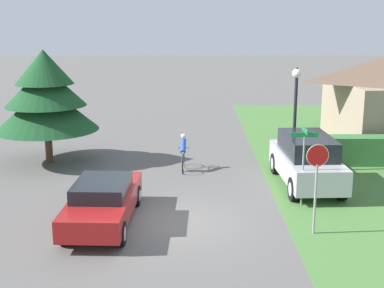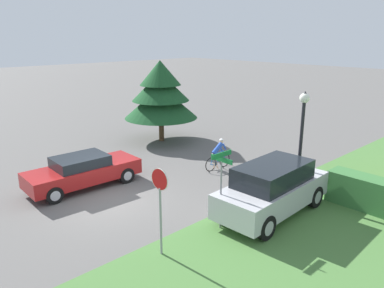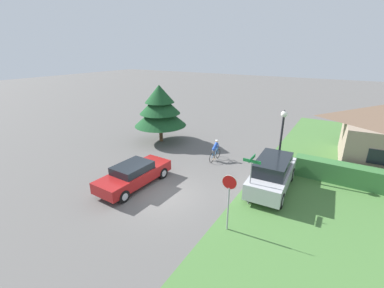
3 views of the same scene
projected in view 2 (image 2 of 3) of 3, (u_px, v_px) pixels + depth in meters
The scene contains 8 objects.
ground_plane at pixel (112, 202), 14.50m from camera, with size 140.00×140.00×0.00m, color #5B5956.
sedan_left_lane at pixel (83, 171), 15.72m from camera, with size 1.94×4.75×1.38m.
cyclist at pixel (218, 155), 17.89m from camera, with size 0.44×1.64×1.49m.
parked_suv_right at pixel (273, 189), 13.23m from camera, with size 2.08×4.87×1.92m.
stop_sign at pixel (160, 196), 10.52m from camera, with size 0.65×0.08×2.68m.
street_lamp at pixel (302, 126), 14.03m from camera, with size 0.37×0.37×4.25m.
street_name_sign at pixel (221, 176), 12.02m from camera, with size 0.90×0.90×2.65m.
conifer_tall_near at pixel (161, 94), 22.15m from camera, with size 4.36×4.36×4.83m.
Camera 2 is at (11.82, -6.85, 6.19)m, focal length 35.00 mm.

